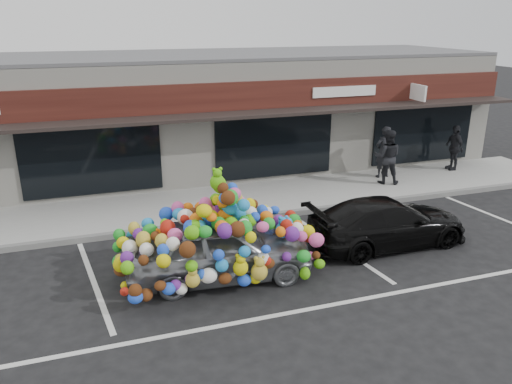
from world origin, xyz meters
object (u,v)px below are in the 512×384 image
object	(u,v)px
pedestrian_b	(387,157)
toy_car	(220,242)
black_sedan	(387,222)
pedestrian_c	(454,148)
pedestrian_a	(384,152)

from	to	relation	value
pedestrian_b	toy_car	bearing A→B (deg)	59.94
black_sedan	pedestrian_b	bearing A→B (deg)	-33.20
toy_car	pedestrian_c	distance (m)	11.43
black_sedan	pedestrian_c	size ratio (longest dim) A/B	2.52
toy_car	pedestrian_a	distance (m)	8.84
toy_car	pedestrian_a	world-z (taller)	toy_car
toy_car	pedestrian_c	xyz separation A→B (m)	(10.27, 5.03, 0.12)
pedestrian_b	pedestrian_c	distance (m)	3.33
toy_car	pedestrian_b	bearing A→B (deg)	-52.89
pedestrian_c	toy_car	bearing A→B (deg)	-58.13
pedestrian_a	pedestrian_c	size ratio (longest dim) A/B	1.09
pedestrian_b	pedestrian_c	size ratio (longest dim) A/B	1.11
black_sedan	pedestrian_a	world-z (taller)	pedestrian_a
toy_car	pedestrian_b	size ratio (longest dim) A/B	2.44
toy_car	black_sedan	size ratio (longest dim) A/B	1.07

